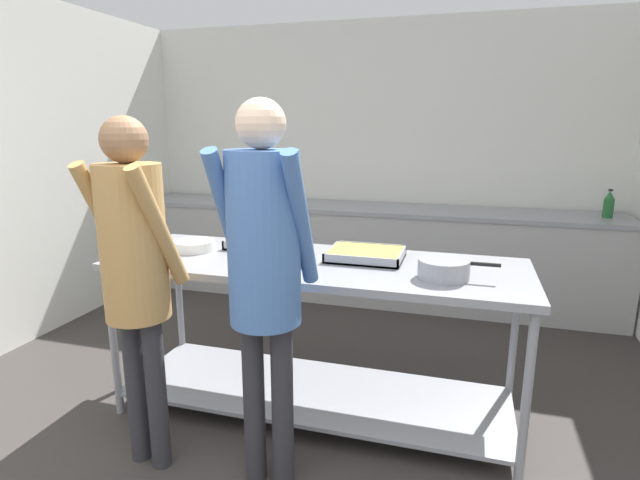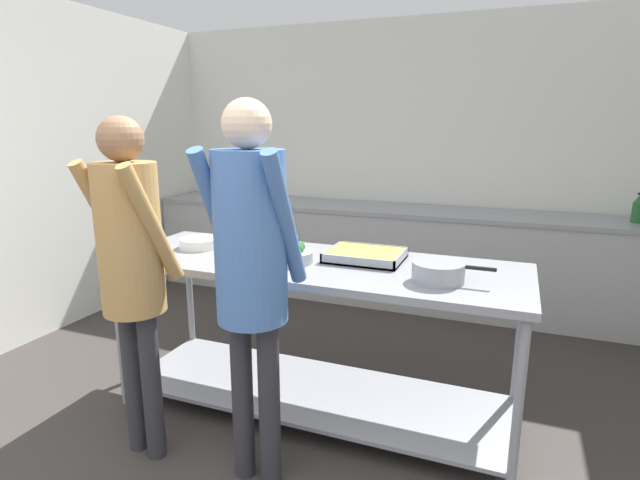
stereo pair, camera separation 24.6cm
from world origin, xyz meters
TOP-DOWN VIEW (x-y plane):
  - wall_rear at (0.00, 4.18)m, footprint 4.76×0.06m
  - wall_left at (-2.35, 2.09)m, footprint 0.06×4.30m
  - back_counter at (0.00, 3.81)m, footprint 4.60×0.65m
  - serving_counter at (0.13, 1.75)m, footprint 2.33×0.80m
  - plate_stack at (-0.64, 1.78)m, footprint 0.25×0.25m
  - serving_tray_roast at (-0.30, 1.98)m, footprint 0.36×0.29m
  - broccoli_bowl at (0.03, 1.68)m, footprint 0.23×0.23m
  - serving_tray_vegetables at (0.40, 1.88)m, footprint 0.42×0.34m
  - sauce_pan at (0.84, 1.63)m, footprint 0.39×0.25m
  - guest_serving_left at (0.10, 1.11)m, footprint 0.41×0.34m
  - guest_serving_right at (-0.54, 1.07)m, footprint 0.43×0.38m
  - water_bottle at (2.07, 3.81)m, footprint 0.08×0.08m

SIDE VIEW (x-z plane):
  - back_counter at x=0.00m, z-range 0.00..0.91m
  - serving_counter at x=0.13m, z-range 0.16..1.09m
  - serving_tray_roast at x=-0.30m, z-range 0.93..0.98m
  - serving_tray_vegetables at x=0.40m, z-range 0.93..0.98m
  - plate_stack at x=-0.64m, z-range 0.93..0.99m
  - broccoli_bowl at x=0.03m, z-range 0.92..1.03m
  - sauce_pan at x=0.84m, z-range 0.94..1.03m
  - water_bottle at x=2.07m, z-range 0.90..1.14m
  - guest_serving_right at x=-0.54m, z-range 0.22..1.94m
  - guest_serving_left at x=0.10m, z-range 0.23..2.02m
  - wall_rear at x=0.00m, z-range 0.00..2.65m
  - wall_left at x=-2.35m, z-range 0.00..2.65m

